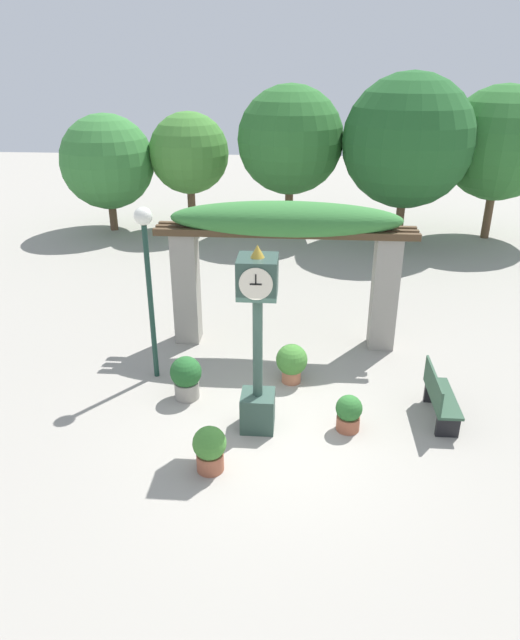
# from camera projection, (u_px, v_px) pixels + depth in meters

# --- Properties ---
(ground_plane) EXTENTS (60.00, 60.00, 0.00)m
(ground_plane) POSITION_uv_depth(u_px,v_px,m) (276.00, 432.00, 9.59)
(ground_plane) COLOR gray
(pedestal_clock) EXTENTS (0.61, 0.66, 3.23)m
(pedestal_clock) POSITION_uv_depth(u_px,v_px,m) (258.00, 341.00, 9.04)
(pedestal_clock) COLOR #2D473D
(pedestal_clock) RESTS_ON ground
(pergola) EXTENTS (5.33, 1.12, 3.13)m
(pergola) POSITION_uv_depth(u_px,v_px,m) (285.00, 238.00, 11.63)
(pergola) COLOR gray
(pergola) RESTS_ON ground
(potted_plant_near_left) EXTENTS (0.45, 0.45, 0.64)m
(potted_plant_near_left) POSITION_uv_depth(u_px,v_px,m) (349.00, 413.00, 9.52)
(potted_plant_near_left) COLOR #9E563D
(potted_plant_near_left) RESTS_ON ground
(potted_plant_near_right) EXTENTS (0.58, 0.58, 0.83)m
(potted_plant_near_right) POSITION_uv_depth(u_px,v_px,m) (186.00, 376.00, 10.38)
(potted_plant_near_right) COLOR gray
(potted_plant_near_right) RESTS_ON ground
(potted_plant_far_left) EXTENTS (0.60, 0.60, 0.78)m
(potted_plant_far_left) POSITION_uv_depth(u_px,v_px,m) (292.00, 362.00, 10.90)
(potted_plant_far_left) COLOR #B26B4C
(potted_plant_far_left) RESTS_ON ground
(potted_plant_far_right) EXTENTS (0.52, 0.52, 0.74)m
(potted_plant_far_right) POSITION_uv_depth(u_px,v_px,m) (210.00, 448.00, 8.55)
(potted_plant_far_right) COLOR #9E563D
(potted_plant_far_right) RESTS_ON ground
(park_bench) EXTENTS (0.42, 1.30, 0.89)m
(park_bench) POSITION_uv_depth(u_px,v_px,m) (439.00, 397.00, 9.78)
(park_bench) COLOR #2D4C38
(park_bench) RESTS_ON ground
(lamp_post) EXTENTS (0.33, 0.33, 3.37)m
(lamp_post) POSITION_uv_depth(u_px,v_px,m) (147.00, 259.00, 10.28)
(lamp_post) COLOR #19382D
(lamp_post) RESTS_ON ground
(tree_line) EXTENTS (16.70, 4.61, 5.41)m
(tree_line) POSITION_uv_depth(u_px,v_px,m) (334.00, 146.00, 18.94)
(tree_line) COLOR brown
(tree_line) RESTS_ON ground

